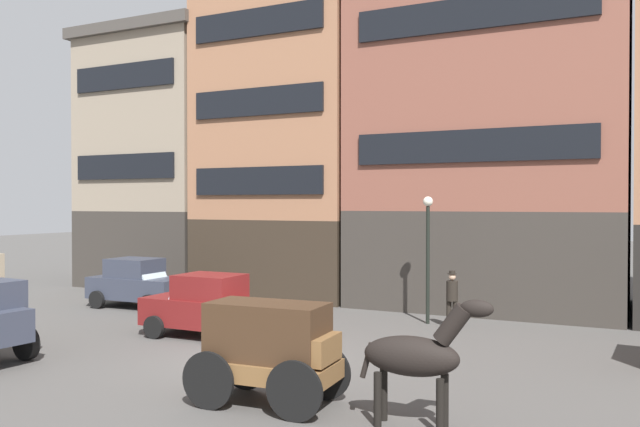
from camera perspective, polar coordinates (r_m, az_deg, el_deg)
ground_plane at (r=16.73m, az=-5.70°, el=-12.58°), size 120.00×120.00×0.00m
building_far_left at (r=32.73m, az=-12.59°, el=4.64°), size 7.05×7.47×12.00m
building_center_left at (r=29.15m, az=-1.86°, el=9.30°), size 7.44×7.47×16.22m
building_center_right at (r=26.08m, az=14.86°, el=6.70°), size 10.16×7.47×13.02m
cargo_wagon at (r=12.83m, az=-4.42°, el=-11.51°), size 2.99×1.67×1.98m
draft_horse at (r=11.61m, az=8.50°, el=-12.22°), size 2.35×0.70×2.30m
sedan_dark at (r=25.34m, az=-15.77°, el=-5.90°), size 3.74×1.93×1.83m
sedan_light at (r=19.36m, az=-9.92°, el=-7.99°), size 3.72×1.89×1.83m
pedestrian_officer at (r=20.85m, az=11.53°, el=-7.16°), size 0.46×0.46×1.79m
streetlamp_curbside at (r=21.26m, az=9.46°, el=-2.42°), size 0.32×0.32×4.12m
fire_hydrant_curbside at (r=23.77m, az=-6.52°, el=-7.50°), size 0.24×0.24×0.83m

